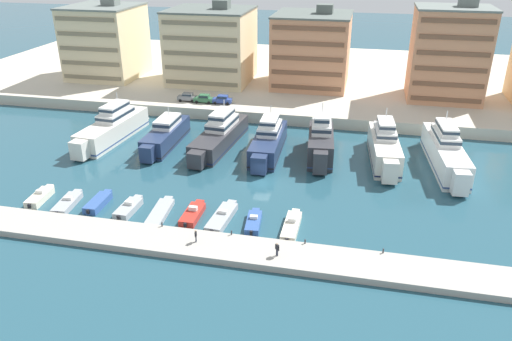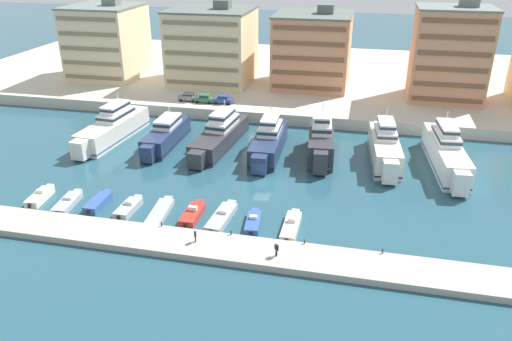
{
  "view_description": "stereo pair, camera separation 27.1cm",
  "coord_description": "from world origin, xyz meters",
  "px_view_note": "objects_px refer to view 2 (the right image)",
  "views": [
    {
      "loc": [
        13.97,
        -67.65,
        34.31
      ],
      "look_at": [
        -0.68,
        -1.16,
        2.5
      ],
      "focal_mm": 35.0,
      "sensor_mm": 36.0,
      "label": 1
    },
    {
      "loc": [
        14.24,
        -67.59,
        34.31
      ],
      "look_at": [
        -0.68,
        -1.16,
        2.5
      ],
      "focal_mm": 35.0,
      "sensor_mm": 36.0,
      "label": 2
    }
  ],
  "objects_px": {
    "motorboat_red_center_right": "(193,214)",
    "motorboat_grey_mid_right": "(222,217)",
    "yacht_charcoal_mid_left": "(220,134)",
    "motorboat_blue_right": "(253,222)",
    "yacht_navy_left": "(166,135)",
    "motorboat_cream_far_left": "(40,196)",
    "car_grey_far_left": "(188,97)",
    "car_blue_mid_left": "(223,99)",
    "motorboat_grey_center_left": "(129,207)",
    "car_green_left": "(205,98)",
    "pedestrian_mid_deck": "(276,248)",
    "yacht_charcoal_center": "(321,142)",
    "yacht_white_mid_right": "(446,152)",
    "motorboat_grey_center": "(160,212)",
    "motorboat_blue_mid_left": "(98,202)",
    "motorboat_cream_far_right": "(291,226)",
    "pedestrian_near_edge": "(195,235)",
    "yacht_ivory_far_left": "(113,127)",
    "motorboat_grey_left": "(68,202)",
    "yacht_navy_center_left": "(269,141)",
    "yacht_ivory_center_right": "(385,147)"
  },
  "relations": [
    {
      "from": "yacht_charcoal_mid_left",
      "to": "motorboat_grey_left",
      "type": "height_order",
      "value": "yacht_charcoal_mid_left"
    },
    {
      "from": "yacht_charcoal_mid_left",
      "to": "car_grey_far_left",
      "type": "relative_size",
      "value": 5.28
    },
    {
      "from": "motorboat_grey_left",
      "to": "motorboat_grey_center_left",
      "type": "relative_size",
      "value": 1.11
    },
    {
      "from": "car_green_left",
      "to": "pedestrian_near_edge",
      "type": "bearing_deg",
      "value": -73.32
    },
    {
      "from": "yacht_navy_center_left",
      "to": "yacht_ivory_center_right",
      "type": "relative_size",
      "value": 0.99
    },
    {
      "from": "yacht_white_mid_right",
      "to": "motorboat_grey_left",
      "type": "distance_m",
      "value": 59.2
    },
    {
      "from": "car_blue_mid_left",
      "to": "motorboat_grey_left",
      "type": "bearing_deg",
      "value": -103.23
    },
    {
      "from": "motorboat_cream_far_left",
      "to": "motorboat_grey_mid_right",
      "type": "height_order",
      "value": "motorboat_cream_far_left"
    },
    {
      "from": "motorboat_red_center_right",
      "to": "motorboat_cream_far_left",
      "type": "bearing_deg",
      "value": -179.54
    },
    {
      "from": "yacht_ivory_far_left",
      "to": "yacht_charcoal_center",
      "type": "height_order",
      "value": "yacht_charcoal_center"
    },
    {
      "from": "motorboat_blue_right",
      "to": "pedestrian_near_edge",
      "type": "bearing_deg",
      "value": -129.82
    },
    {
      "from": "motorboat_blue_right",
      "to": "motorboat_grey_center_left",
      "type": "bearing_deg",
      "value": -179.45
    },
    {
      "from": "motorboat_blue_right",
      "to": "car_grey_far_left",
      "type": "xyz_separation_m",
      "value": [
        -24.36,
        43.23,
        2.85
      ]
    },
    {
      "from": "yacht_charcoal_center",
      "to": "car_blue_mid_left",
      "type": "xyz_separation_m",
      "value": [
        -22.76,
        18.73,
        0.57
      ]
    },
    {
      "from": "car_blue_mid_left",
      "to": "yacht_charcoal_center",
      "type": "bearing_deg",
      "value": -39.45
    },
    {
      "from": "motorboat_blue_right",
      "to": "motorboat_cream_far_right",
      "type": "relative_size",
      "value": 0.81
    },
    {
      "from": "motorboat_cream_far_right",
      "to": "car_green_left",
      "type": "bearing_deg",
      "value": 120.76
    },
    {
      "from": "yacht_charcoal_center",
      "to": "car_grey_far_left",
      "type": "relative_size",
      "value": 3.85
    },
    {
      "from": "car_green_left",
      "to": "pedestrian_mid_deck",
      "type": "bearing_deg",
      "value": -63.63
    },
    {
      "from": "yacht_navy_left",
      "to": "yacht_charcoal_mid_left",
      "type": "relative_size",
      "value": 0.81
    },
    {
      "from": "motorboat_cream_far_left",
      "to": "pedestrian_near_edge",
      "type": "bearing_deg",
      "value": -14.66
    },
    {
      "from": "yacht_charcoal_mid_left",
      "to": "motorboat_blue_right",
      "type": "relative_size",
      "value": 3.49
    },
    {
      "from": "yacht_charcoal_mid_left",
      "to": "car_grey_far_left",
      "type": "distance_m",
      "value": 21.59
    },
    {
      "from": "yacht_charcoal_mid_left",
      "to": "motorboat_grey_mid_right",
      "type": "xyz_separation_m",
      "value": [
        7.68,
        -25.33,
        -1.72
      ]
    },
    {
      "from": "motorboat_grey_center_left",
      "to": "motorboat_grey_mid_right",
      "type": "distance_m",
      "value": 13.3
    },
    {
      "from": "yacht_ivory_far_left",
      "to": "yacht_navy_center_left",
      "type": "relative_size",
      "value": 1.14
    },
    {
      "from": "motorboat_blue_mid_left",
      "to": "motorboat_red_center_right",
      "type": "height_order",
      "value": "motorboat_red_center_right"
    },
    {
      "from": "motorboat_red_center_right",
      "to": "motorboat_grey_mid_right",
      "type": "bearing_deg",
      "value": 0.3
    },
    {
      "from": "yacht_charcoal_mid_left",
      "to": "motorboat_blue_right",
      "type": "xyz_separation_m",
      "value": [
        12.03,
        -25.55,
        -1.76
      ]
    },
    {
      "from": "yacht_white_mid_right",
      "to": "motorboat_blue_right",
      "type": "distance_m",
      "value": 36.54
    },
    {
      "from": "motorboat_blue_mid_left",
      "to": "motorboat_grey_center_left",
      "type": "distance_m",
      "value": 4.92
    },
    {
      "from": "car_grey_far_left",
      "to": "pedestrian_near_edge",
      "type": "xyz_separation_m",
      "value": [
        18.73,
        -49.99,
        -1.45
      ]
    },
    {
      "from": "yacht_ivory_far_left",
      "to": "yacht_navy_left",
      "type": "xyz_separation_m",
      "value": [
        10.64,
        -0.43,
        -0.45
      ]
    },
    {
      "from": "car_grey_far_left",
      "to": "car_blue_mid_left",
      "type": "relative_size",
      "value": 1.01
    },
    {
      "from": "yacht_charcoal_mid_left",
      "to": "pedestrian_near_edge",
      "type": "relative_size",
      "value": 13.29
    },
    {
      "from": "yacht_ivory_far_left",
      "to": "motorboat_blue_right",
      "type": "height_order",
      "value": "yacht_ivory_far_left"
    },
    {
      "from": "motorboat_blue_mid_left",
      "to": "motorboat_blue_right",
      "type": "xyz_separation_m",
      "value": [
        22.54,
        -0.36,
        -0.07
      ]
    },
    {
      "from": "car_green_left",
      "to": "motorboat_grey_center",
      "type": "bearing_deg",
      "value": -80.14
    },
    {
      "from": "motorboat_blue_right",
      "to": "car_green_left",
      "type": "height_order",
      "value": "car_green_left"
    },
    {
      "from": "motorboat_cream_far_left",
      "to": "motorboat_grey_left",
      "type": "height_order",
      "value": "motorboat_cream_far_left"
    },
    {
      "from": "yacht_navy_center_left",
      "to": "car_green_left",
      "type": "relative_size",
      "value": 4.66
    },
    {
      "from": "motorboat_cream_far_left",
      "to": "motorboat_grey_center_left",
      "type": "height_order",
      "value": "motorboat_cream_far_left"
    },
    {
      "from": "motorboat_cream_far_right",
      "to": "car_grey_far_left",
      "type": "xyz_separation_m",
      "value": [
        -29.41,
        43.3,
        2.78
      ]
    },
    {
      "from": "yacht_ivory_far_left",
      "to": "motorboat_grey_center",
      "type": "height_order",
      "value": "yacht_ivory_far_left"
    },
    {
      "from": "yacht_navy_left",
      "to": "motorboat_cream_far_left",
      "type": "distance_m",
      "value": 25.81
    },
    {
      "from": "yacht_navy_left",
      "to": "motorboat_grey_left",
      "type": "distance_m",
      "value": 24.97
    },
    {
      "from": "yacht_charcoal_mid_left",
      "to": "motorboat_blue_mid_left",
      "type": "bearing_deg",
      "value": -112.63
    },
    {
      "from": "car_blue_mid_left",
      "to": "pedestrian_near_edge",
      "type": "relative_size",
      "value": 2.5
    },
    {
      "from": "yacht_charcoal_center",
      "to": "yacht_white_mid_right",
      "type": "relative_size",
      "value": 0.71
    },
    {
      "from": "yacht_charcoal_center",
      "to": "motorboat_grey_mid_right",
      "type": "bearing_deg",
      "value": -113.71
    }
  ]
}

